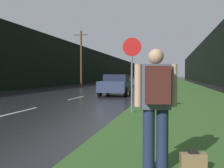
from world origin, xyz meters
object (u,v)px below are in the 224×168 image
Objects in this scene: suitcase at (193,162)px; car_passing_near at (116,85)px; stop_sign at (132,66)px; car_passing_far at (140,81)px; car_oncoming at (128,79)px; hitchhiker_with_backpack at (156,101)px.

car_passing_near reaches higher than suitcase.
stop_sign reaches higher than car_passing_far.
suitcase is at bearing 97.38° from car_passing_far.
stop_sign is 43.12m from car_oncoming.
car_oncoming is (-4.08, 16.89, 0.01)m from car_passing_far.
suitcase is 0.09× the size of car_passing_far.
suitcase is 49.69m from car_oncoming.
hitchhiker_with_backpack reaches higher than suitcase.
stop_sign is 9.61m from car_passing_near.
car_passing_far is 1.09× the size of car_oncoming.
hitchhiker_with_backpack is 0.45× the size of car_oncoming.
hitchhiker_with_backpack is at bearing -79.26° from stop_sign.
car_passing_far is 17.38m from car_oncoming.
car_passing_far is (-2.38, 25.73, -1.09)m from stop_sign.
stop_sign is 6.62m from hitchhiker_with_backpack.
car_passing_near is at bearing 104.43° from stop_sign.
stop_sign is 6.82m from suitcase.
car_passing_near reaches higher than car_passing_far.
suitcase is at bearing -0.86° from hitchhiker_with_backpack.
hitchhiker_with_backpack is 0.45× the size of car_passing_near.
hitchhiker_with_backpack is 32.40m from car_passing_far.
stop_sign is at bearing -81.37° from car_oncoming.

